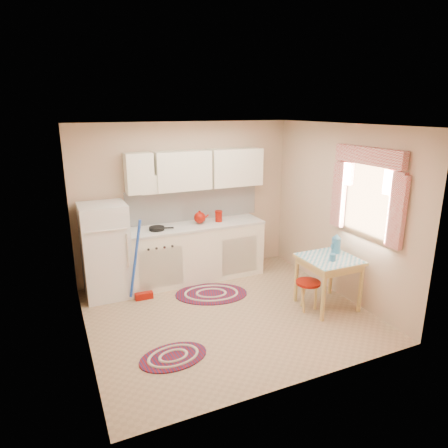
{
  "coord_description": "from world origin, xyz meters",
  "views": [
    {
      "loc": [
        -2.04,
        -4.43,
        2.69
      ],
      "look_at": [
        0.07,
        0.25,
        1.2
      ],
      "focal_mm": 32.0,
      "sensor_mm": 36.0,
      "label": 1
    }
  ],
  "objects_px": {
    "fridge": "(106,251)",
    "base_cabinets": "(194,253)",
    "stool": "(307,295)",
    "table": "(328,282)"
  },
  "relations": [
    {
      "from": "fridge",
      "to": "table",
      "type": "distance_m",
      "value": 3.21
    },
    {
      "from": "fridge",
      "to": "base_cabinets",
      "type": "distance_m",
      "value": 1.41
    },
    {
      "from": "base_cabinets",
      "to": "stool",
      "type": "xyz_separation_m",
      "value": [
        1.06,
        -1.64,
        -0.23
      ]
    },
    {
      "from": "fridge",
      "to": "base_cabinets",
      "type": "xyz_separation_m",
      "value": [
        1.38,
        0.05,
        -0.26
      ]
    },
    {
      "from": "fridge",
      "to": "stool",
      "type": "relative_size",
      "value": 3.33
    },
    {
      "from": "fridge",
      "to": "base_cabinets",
      "type": "bearing_deg",
      "value": 2.07
    },
    {
      "from": "table",
      "to": "stool",
      "type": "xyz_separation_m",
      "value": [
        -0.31,
        0.03,
        -0.15
      ]
    },
    {
      "from": "fridge",
      "to": "stool",
      "type": "distance_m",
      "value": 2.95
    },
    {
      "from": "table",
      "to": "stool",
      "type": "bearing_deg",
      "value": 174.88
    },
    {
      "from": "stool",
      "to": "fridge",
      "type": "bearing_deg",
      "value": 146.92
    }
  ]
}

